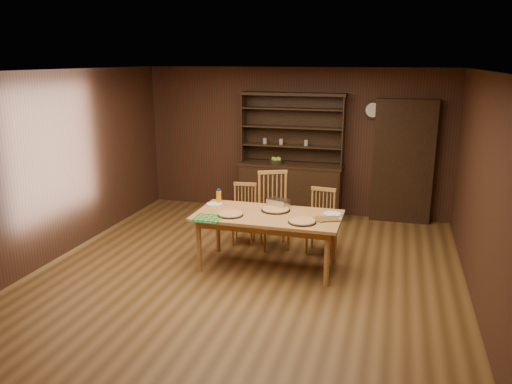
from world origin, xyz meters
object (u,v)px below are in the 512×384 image
(chair_left, at_px, (244,211))
(juice_bottle, at_px, (219,197))
(chair_center, at_px, (274,207))
(dining_table, at_px, (268,220))
(chair_right, at_px, (321,219))
(china_hutch, at_px, (291,182))

(chair_left, bearing_deg, juice_bottle, -116.89)
(chair_center, height_order, juice_bottle, chair_center)
(dining_table, relative_size, chair_right, 2.05)
(chair_left, distance_m, chair_center, 0.49)
(chair_left, bearing_deg, dining_table, -62.01)
(chair_right, bearing_deg, chair_center, -175.59)
(juice_bottle, bearing_deg, china_hutch, 73.97)
(dining_table, xyz_separation_m, chair_right, (0.59, 0.79, -0.18))
(chair_left, height_order, chair_right, chair_right)
(chair_left, height_order, chair_center, chair_center)
(chair_right, bearing_deg, china_hutch, 123.37)
(chair_left, relative_size, juice_bottle, 4.47)
(chair_left, distance_m, juice_bottle, 0.69)
(chair_right, distance_m, juice_bottle, 1.52)
(china_hutch, relative_size, chair_left, 2.39)
(china_hutch, height_order, chair_right, china_hutch)
(china_hutch, distance_m, chair_center, 1.59)
(dining_table, bearing_deg, chair_left, 124.52)
(chair_center, bearing_deg, chair_right, -27.50)
(chair_center, bearing_deg, juice_bottle, -168.34)
(china_hutch, relative_size, chair_right, 2.32)
(chair_left, xyz_separation_m, chair_right, (1.19, -0.08, 0.02))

